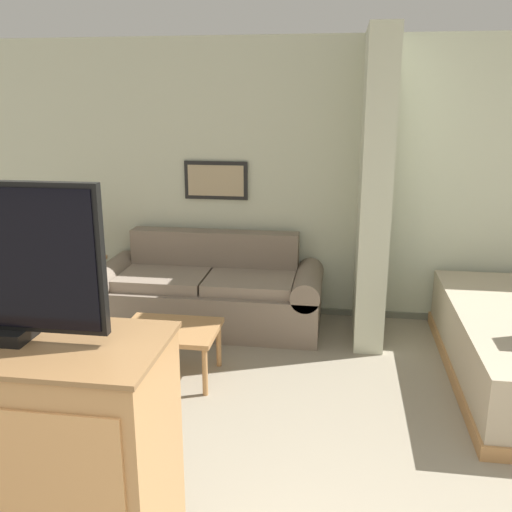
{
  "coord_description": "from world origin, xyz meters",
  "views": [
    {
      "loc": [
        0.02,
        -1.02,
        2.07
      ],
      "look_at": [
        -0.52,
        2.58,
        1.05
      ],
      "focal_mm": 40.0,
      "sensor_mm": 36.0,
      "label": 1
    }
  ],
  "objects_px": {
    "coffee_table": "(170,334)",
    "table_lamp": "(75,230)",
    "couch": "(209,293)",
    "tv_dresser": "(18,464)"
  },
  "relations": [
    {
      "from": "coffee_table",
      "to": "table_lamp",
      "type": "relative_size",
      "value": 1.6
    },
    {
      "from": "couch",
      "to": "coffee_table",
      "type": "xyz_separation_m",
      "value": [
        -0.04,
        -1.08,
        0.05
      ]
    },
    {
      "from": "coffee_table",
      "to": "table_lamp",
      "type": "bearing_deg",
      "value": 139.85
    },
    {
      "from": "couch",
      "to": "tv_dresser",
      "type": "distance_m",
      "value": 3.01
    },
    {
      "from": "coffee_table",
      "to": "couch",
      "type": "bearing_deg",
      "value": 87.69
    },
    {
      "from": "tv_dresser",
      "to": "coffee_table",
      "type": "bearing_deg",
      "value": 87.61
    },
    {
      "from": "couch",
      "to": "table_lamp",
      "type": "bearing_deg",
      "value": -176.62
    },
    {
      "from": "couch",
      "to": "table_lamp",
      "type": "relative_size",
      "value": 4.69
    },
    {
      "from": "table_lamp",
      "to": "tv_dresser",
      "type": "height_order",
      "value": "tv_dresser"
    },
    {
      "from": "couch",
      "to": "tv_dresser",
      "type": "height_order",
      "value": "tv_dresser"
    }
  ]
}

